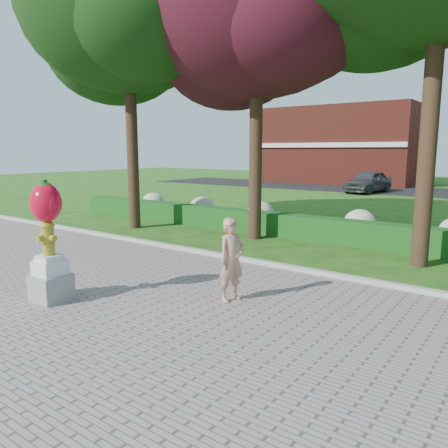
{
  "coord_description": "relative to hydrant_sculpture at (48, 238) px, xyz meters",
  "views": [
    {
      "loc": [
        6.01,
        -6.68,
        3.04
      ],
      "look_at": [
        0.35,
        1.0,
        1.43
      ],
      "focal_mm": 35.0,
      "sensor_mm": 36.0,
      "label": 1
    }
  ],
  "objects": [
    {
      "name": "ground",
      "position": [
        1.84,
        1.92,
        -1.33
      ],
      "size": [
        100.0,
        100.0,
        0.0
      ],
      "primitive_type": "plane",
      "color": "#1A4B12",
      "rests_on": "ground"
    },
    {
      "name": "woman",
      "position": [
        2.95,
        2.15,
        -0.45
      ],
      "size": [
        0.53,
        0.69,
        1.69
      ],
      "primitive_type": "imported",
      "rotation": [
        0.0,
        0.0,
        1.34
      ],
      "color": "tan",
      "rests_on": "walkway"
    },
    {
      "name": "tree_mid_left",
      "position": [
        -0.26,
        8.0,
        5.97
      ],
      "size": [
        8.25,
        7.04,
        10.69
      ],
      "color": "black",
      "rests_on": "ground"
    },
    {
      "name": "parked_car",
      "position": [
        -2.51,
        26.92,
        -0.51
      ],
      "size": [
        2.5,
        4.9,
        1.6
      ],
      "primitive_type": "imported",
      "rotation": [
        0.0,
        0.0,
        -0.14
      ],
      "color": "#3C3F43",
      "rests_on": "street"
    },
    {
      "name": "hydrangea_row",
      "position": [
        2.41,
        9.92,
        -0.78
      ],
      "size": [
        20.1,
        1.1,
        0.99
      ],
      "color": "beige",
      "rests_on": "ground"
    },
    {
      "name": "curb",
      "position": [
        1.84,
        4.92,
        -1.26
      ],
      "size": [
        40.0,
        0.18,
        0.15
      ],
      "primitive_type": "cube",
      "color": "#ADADA5",
      "rests_on": "ground"
    },
    {
      "name": "lawn_hedge",
      "position": [
        1.84,
        8.92,
        -0.93
      ],
      "size": [
        24.0,
        0.7,
        0.8
      ],
      "primitive_type": "cube",
      "color": "#134413",
      "rests_on": "ground"
    },
    {
      "name": "street",
      "position": [
        1.84,
        29.92,
        -1.32
      ],
      "size": [
        50.0,
        8.0,
        0.02
      ],
      "primitive_type": "cube",
      "color": "black",
      "rests_on": "ground"
    },
    {
      "name": "hydrant_sculpture",
      "position": [
        0.0,
        0.0,
        0.0
      ],
      "size": [
        0.71,
        0.68,
        2.44
      ],
      "rotation": [
        0.0,
        0.0,
        0.02
      ],
      "color": "gray",
      "rests_on": "walkway"
    },
    {
      "name": "building_left",
      "position": [
        -8.16,
        35.92,
        2.17
      ],
      "size": [
        14.0,
        8.0,
        7.0
      ],
      "primitive_type": "cube",
      "color": "maroon",
      "rests_on": "ground"
    },
    {
      "name": "tree_far_left",
      "position": [
        -5.27,
        7.01,
        6.63
      ],
      "size": [
        9.0,
        7.68,
        11.66
      ],
      "color": "black",
      "rests_on": "ground"
    }
  ]
}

